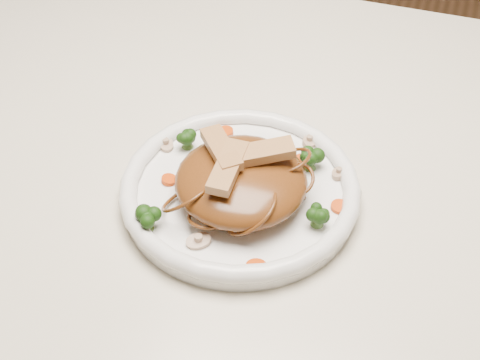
% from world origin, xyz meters
% --- Properties ---
extents(table, '(1.20, 0.80, 0.75)m').
position_xyz_m(table, '(0.00, 0.00, 0.65)').
color(table, beige).
rests_on(table, ground).
extents(plate, '(0.32, 0.32, 0.02)m').
position_xyz_m(plate, '(0.00, -0.08, 0.76)').
color(plate, white).
rests_on(plate, table).
extents(noodle_mound, '(0.15, 0.15, 0.05)m').
position_xyz_m(noodle_mound, '(0.01, -0.10, 0.79)').
color(noodle_mound, '#632F12').
rests_on(noodle_mound, plate).
extents(chicken_a, '(0.08, 0.06, 0.01)m').
position_xyz_m(chicken_a, '(0.02, -0.08, 0.82)').
color(chicken_a, tan).
rests_on(chicken_a, noodle_mound).
extents(chicken_b, '(0.06, 0.07, 0.01)m').
position_xyz_m(chicken_b, '(-0.02, -0.09, 0.82)').
color(chicken_b, tan).
rests_on(chicken_b, noodle_mound).
extents(chicken_c, '(0.03, 0.07, 0.01)m').
position_xyz_m(chicken_c, '(-0.00, -0.11, 0.82)').
color(chicken_c, tan).
rests_on(chicken_c, noodle_mound).
extents(broccoli_0, '(0.03, 0.03, 0.03)m').
position_xyz_m(broccoli_0, '(0.06, -0.03, 0.78)').
color(broccoli_0, '#19410D').
rests_on(broccoli_0, plate).
extents(broccoli_1, '(0.03, 0.03, 0.03)m').
position_xyz_m(broccoli_1, '(-0.08, -0.04, 0.78)').
color(broccoli_1, '#19410D').
rests_on(broccoli_1, plate).
extents(broccoli_2, '(0.03, 0.03, 0.03)m').
position_xyz_m(broccoli_2, '(-0.07, -0.17, 0.78)').
color(broccoli_2, '#19410D').
rests_on(broccoli_2, plate).
extents(broccoli_3, '(0.03, 0.03, 0.03)m').
position_xyz_m(broccoli_3, '(0.09, -0.11, 0.78)').
color(broccoli_3, '#19410D').
rests_on(broccoli_3, plate).
extents(carrot_0, '(0.02, 0.02, 0.00)m').
position_xyz_m(carrot_0, '(0.05, -0.02, 0.77)').
color(carrot_0, '#CF4207').
rests_on(carrot_0, plate).
extents(carrot_1, '(0.02, 0.02, 0.00)m').
position_xyz_m(carrot_1, '(-0.08, -0.10, 0.77)').
color(carrot_1, '#CF4207').
rests_on(carrot_1, plate).
extents(carrot_2, '(0.02, 0.02, 0.00)m').
position_xyz_m(carrot_2, '(0.11, -0.08, 0.77)').
color(carrot_2, '#CF4207').
rests_on(carrot_2, plate).
extents(carrot_3, '(0.02, 0.02, 0.00)m').
position_xyz_m(carrot_3, '(-0.05, 0.00, 0.77)').
color(carrot_3, '#CF4207').
rests_on(carrot_3, plate).
extents(carrot_4, '(0.02, 0.02, 0.00)m').
position_xyz_m(carrot_4, '(0.05, -0.18, 0.77)').
color(carrot_4, '#CF4207').
rests_on(carrot_4, plate).
extents(mushroom_0, '(0.04, 0.04, 0.01)m').
position_xyz_m(mushroom_0, '(-0.01, -0.17, 0.77)').
color(mushroom_0, tan).
rests_on(mushroom_0, plate).
extents(mushroom_1, '(0.02, 0.02, 0.01)m').
position_xyz_m(mushroom_1, '(0.10, -0.03, 0.77)').
color(mushroom_1, tan).
rests_on(mushroom_1, plate).
extents(mushroom_2, '(0.03, 0.03, 0.01)m').
position_xyz_m(mushroom_2, '(-0.10, -0.04, 0.77)').
color(mushroom_2, tan).
rests_on(mushroom_2, plate).
extents(mushroom_3, '(0.02, 0.02, 0.01)m').
position_xyz_m(mushroom_3, '(0.05, 0.02, 0.77)').
color(mushroom_3, tan).
rests_on(mushroom_3, plate).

